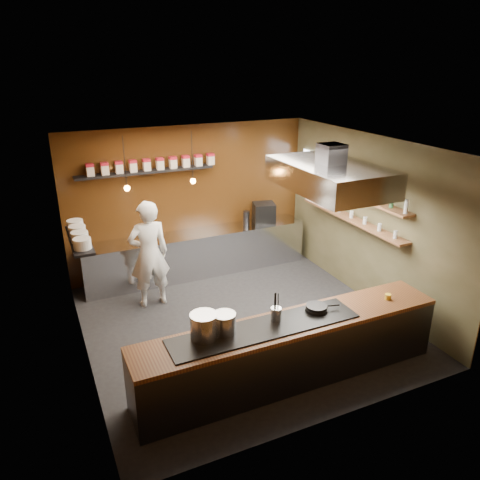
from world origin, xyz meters
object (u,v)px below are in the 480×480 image
stockpot_large (204,326)px  espresso_machine (264,213)px  chef (149,254)px  extractor_hood (330,176)px  stockpot_small (224,323)px

stockpot_large → espresso_machine: espresso_machine is taller
chef → extractor_hood: bearing=145.0°
extractor_hood → stockpot_large: bearing=-156.2°
extractor_hood → stockpot_large: extractor_hood is taller
stockpot_small → espresso_machine: 4.39m
extractor_hood → stockpot_large: size_ratio=5.74×
stockpot_small → espresso_machine: bearing=56.2°
extractor_hood → chef: bearing=145.7°
stockpot_small → extractor_hood: bearing=26.2°
stockpot_small → chef: chef is taller
extractor_hood → espresso_machine: (0.20, 2.54, -1.39)m
stockpot_large → chef: size_ratio=0.18×
stockpot_large → chef: 2.81m
chef → espresso_machine: bearing=-163.4°
espresso_machine → extractor_hood: bearing=-79.1°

